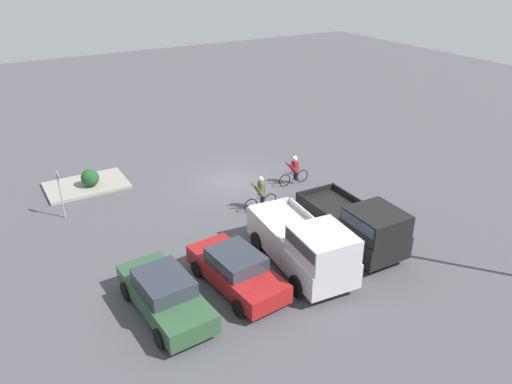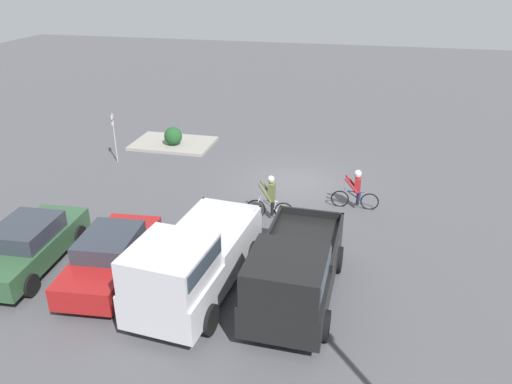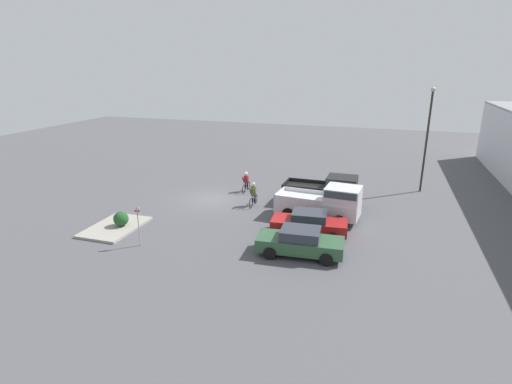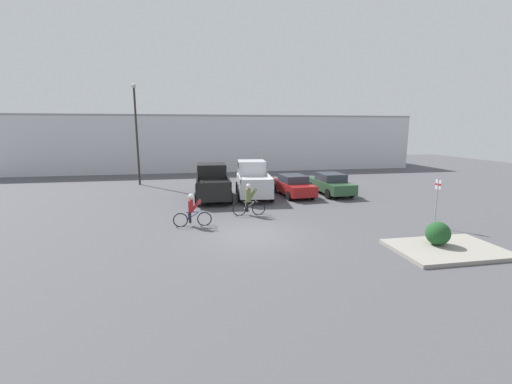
{
  "view_description": "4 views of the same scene",
  "coord_description": "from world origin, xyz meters",
  "px_view_note": "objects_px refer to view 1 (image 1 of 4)",
  "views": [
    {
      "loc": [
        11.47,
        21.69,
        11.36
      ],
      "look_at": [
        0.88,
        3.83,
        1.2
      ],
      "focal_mm": 35.0,
      "sensor_mm": 36.0,
      "label": 1
    },
    {
      "loc": [
        -2.81,
        19.75,
        8.82
      ],
      "look_at": [
        0.88,
        3.83,
        1.2
      ],
      "focal_mm": 35.0,
      "sensor_mm": 36.0,
      "label": 2
    },
    {
      "loc": [
        26.28,
        11.92,
        9.76
      ],
      "look_at": [
        0.88,
        3.83,
        1.2
      ],
      "focal_mm": 28.0,
      "sensor_mm": 36.0,
      "label": 3
    },
    {
      "loc": [
        -2.57,
        -14.41,
        4.7
      ],
      "look_at": [
        0.88,
        3.83,
        1.2
      ],
      "focal_mm": 24.0,
      "sensor_mm": 36.0,
      "label": 4
    }
  ],
  "objects_px": {
    "cyclist_0": "(261,193)",
    "fire_lane_sign": "(60,190)",
    "sedan_1": "(165,294)",
    "cyclist_1": "(294,169)",
    "pickup_truck_0": "(358,224)",
    "shrub": "(90,178)",
    "pickup_truck_1": "(307,245)",
    "sedan_0": "(236,270)"
  },
  "relations": [
    {
      "from": "cyclist_1",
      "to": "shrub",
      "type": "bearing_deg",
      "value": -27.53
    },
    {
      "from": "pickup_truck_0",
      "to": "shrub",
      "type": "height_order",
      "value": "pickup_truck_0"
    },
    {
      "from": "fire_lane_sign",
      "to": "sedan_0",
      "type": "bearing_deg",
      "value": 116.59
    },
    {
      "from": "sedan_1",
      "to": "pickup_truck_0",
      "type": "bearing_deg",
      "value": 178.74
    },
    {
      "from": "cyclist_0",
      "to": "sedan_1",
      "type": "bearing_deg",
      "value": 35.51
    },
    {
      "from": "sedan_1",
      "to": "shrub",
      "type": "height_order",
      "value": "sedan_1"
    },
    {
      "from": "pickup_truck_0",
      "to": "shrub",
      "type": "bearing_deg",
      "value": -54.95
    },
    {
      "from": "sedan_0",
      "to": "fire_lane_sign",
      "type": "xyz_separation_m",
      "value": [
        4.39,
        -8.77,
        0.72
      ]
    },
    {
      "from": "pickup_truck_1",
      "to": "fire_lane_sign",
      "type": "distance_m",
      "value": 11.74
    },
    {
      "from": "pickup_truck_0",
      "to": "cyclist_0",
      "type": "bearing_deg",
      "value": -71.71
    },
    {
      "from": "cyclist_0",
      "to": "fire_lane_sign",
      "type": "height_order",
      "value": "fire_lane_sign"
    },
    {
      "from": "sedan_0",
      "to": "pickup_truck_0",
      "type": "bearing_deg",
      "value": 177.73
    },
    {
      "from": "pickup_truck_0",
      "to": "cyclist_1",
      "type": "relative_size",
      "value": 2.82
    },
    {
      "from": "cyclist_1",
      "to": "pickup_truck_1",
      "type": "bearing_deg",
      "value": 58.6
    },
    {
      "from": "pickup_truck_1",
      "to": "sedan_1",
      "type": "bearing_deg",
      "value": -5.31
    },
    {
      "from": "sedan_1",
      "to": "cyclist_1",
      "type": "bearing_deg",
      "value": -146.75
    },
    {
      "from": "shrub",
      "to": "cyclist_1",
      "type": "bearing_deg",
      "value": 152.47
    },
    {
      "from": "sedan_1",
      "to": "fire_lane_sign",
      "type": "bearing_deg",
      "value": -79.78
    },
    {
      "from": "fire_lane_sign",
      "to": "shrub",
      "type": "xyz_separation_m",
      "value": [
        -1.88,
        -2.56,
        -0.84
      ]
    },
    {
      "from": "pickup_truck_1",
      "to": "fire_lane_sign",
      "type": "xyz_separation_m",
      "value": [
        7.14,
        -9.32,
        0.25
      ]
    },
    {
      "from": "sedan_1",
      "to": "fire_lane_sign",
      "type": "xyz_separation_m",
      "value": [
        1.59,
        -8.8,
        0.7
      ]
    },
    {
      "from": "sedan_0",
      "to": "shrub",
      "type": "bearing_deg",
      "value": -77.49
    },
    {
      "from": "fire_lane_sign",
      "to": "shrub",
      "type": "distance_m",
      "value": 3.28
    },
    {
      "from": "pickup_truck_0",
      "to": "cyclist_0",
      "type": "distance_m",
      "value": 5.26
    },
    {
      "from": "sedan_1",
      "to": "cyclist_1",
      "type": "xyz_separation_m",
      "value": [
        -9.78,
        -6.41,
        0.08
      ]
    },
    {
      "from": "sedan_1",
      "to": "cyclist_0",
      "type": "distance_m",
      "value": 8.28
    },
    {
      "from": "fire_lane_sign",
      "to": "shrub",
      "type": "height_order",
      "value": "fire_lane_sign"
    },
    {
      "from": "sedan_1",
      "to": "shrub",
      "type": "bearing_deg",
      "value": -91.45
    },
    {
      "from": "cyclist_0",
      "to": "shrub",
      "type": "bearing_deg",
      "value": -45.46
    },
    {
      "from": "sedan_1",
      "to": "sedan_0",
      "type": "bearing_deg",
      "value": -179.24
    },
    {
      "from": "pickup_truck_1",
      "to": "shrub",
      "type": "distance_m",
      "value": 13.0
    },
    {
      "from": "pickup_truck_0",
      "to": "shrub",
      "type": "distance_m",
      "value": 14.11
    },
    {
      "from": "sedan_0",
      "to": "pickup_truck_1",
      "type": "bearing_deg",
      "value": 168.63
    },
    {
      "from": "pickup_truck_1",
      "to": "cyclist_1",
      "type": "distance_m",
      "value": 8.13
    },
    {
      "from": "pickup_truck_1",
      "to": "cyclist_1",
      "type": "relative_size",
      "value": 3.01
    },
    {
      "from": "pickup_truck_0",
      "to": "sedan_0",
      "type": "height_order",
      "value": "pickup_truck_0"
    },
    {
      "from": "sedan_0",
      "to": "cyclist_1",
      "type": "distance_m",
      "value": 9.45
    },
    {
      "from": "pickup_truck_0",
      "to": "fire_lane_sign",
      "type": "distance_m",
      "value": 13.43
    },
    {
      "from": "sedan_1",
      "to": "cyclist_1",
      "type": "relative_size",
      "value": 2.52
    },
    {
      "from": "sedan_1",
      "to": "cyclist_0",
      "type": "bearing_deg",
      "value": -144.49
    },
    {
      "from": "shrub",
      "to": "sedan_1",
      "type": "bearing_deg",
      "value": 88.55
    },
    {
      "from": "cyclist_0",
      "to": "cyclist_1",
      "type": "xyz_separation_m",
      "value": [
        -3.04,
        -1.61,
        -0.03
      ]
    }
  ]
}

